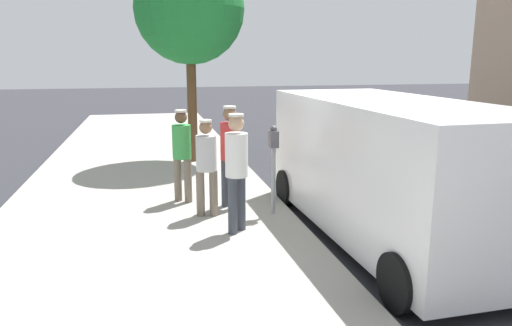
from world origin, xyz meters
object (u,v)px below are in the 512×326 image
at_px(pedestrian_in_red, 230,150).
at_px(street_tree, 189,9).
at_px(parking_meter_near, 274,154).
at_px(pedestrian_in_green, 182,150).
at_px(pedestrian_in_gray, 206,162).
at_px(pedestrian_in_white, 237,165).
at_px(parked_van, 388,166).

height_order(pedestrian_in_red, street_tree, street_tree).
bearing_deg(parking_meter_near, pedestrian_in_green, -36.74).
relative_size(pedestrian_in_gray, pedestrian_in_red, 0.90).
xyz_separation_m(pedestrian_in_white, street_tree, (0.15, -5.43, 2.71)).
height_order(pedestrian_in_green, pedestrian_in_white, pedestrian_in_white).
bearing_deg(pedestrian_in_green, pedestrian_in_white, 110.70).
bearing_deg(pedestrian_in_green, pedestrian_in_red, 146.42).
height_order(parking_meter_near, pedestrian_in_red, pedestrian_in_red).
relative_size(parking_meter_near, street_tree, 0.30).
bearing_deg(parking_meter_near, pedestrian_in_gray, -7.63).
bearing_deg(street_tree, pedestrian_in_green, 81.65).
height_order(pedestrian_in_gray, parked_van, parked_van).
xyz_separation_m(pedestrian_in_green, pedestrian_in_gray, (-0.33, 0.93, -0.05)).
bearing_deg(pedestrian_in_gray, pedestrian_in_white, 111.69).
bearing_deg(pedestrian_in_white, pedestrian_in_red, -95.35).
xyz_separation_m(pedestrian_in_green, pedestrian_in_white, (-0.68, 1.80, 0.07)).
height_order(pedestrian_in_green, parked_van, parked_van).
relative_size(parking_meter_near, pedestrian_in_red, 0.84).
bearing_deg(pedestrian_in_gray, pedestrian_in_green, -70.26).
relative_size(pedestrian_in_green, pedestrian_in_white, 0.94).
relative_size(pedestrian_in_red, parked_van, 0.34).
height_order(pedestrian_in_green, pedestrian_in_red, pedestrian_in_red).
distance_m(pedestrian_in_red, street_tree, 4.98).
bearing_deg(pedestrian_in_green, parked_van, 143.36).
relative_size(pedestrian_in_green, pedestrian_in_gray, 1.04).
distance_m(parking_meter_near, pedestrian_in_white, 1.05).
bearing_deg(pedestrian_in_green, street_tree, -98.35).
height_order(parking_meter_near, pedestrian_in_white, pedestrian_in_white).
bearing_deg(street_tree, pedestrian_in_gray, 87.49).
height_order(pedestrian_in_gray, pedestrian_in_white, pedestrian_in_white).
height_order(pedestrian_in_gray, pedestrian_in_red, pedestrian_in_red).
distance_m(pedestrian_in_gray, pedestrian_in_white, 0.95).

